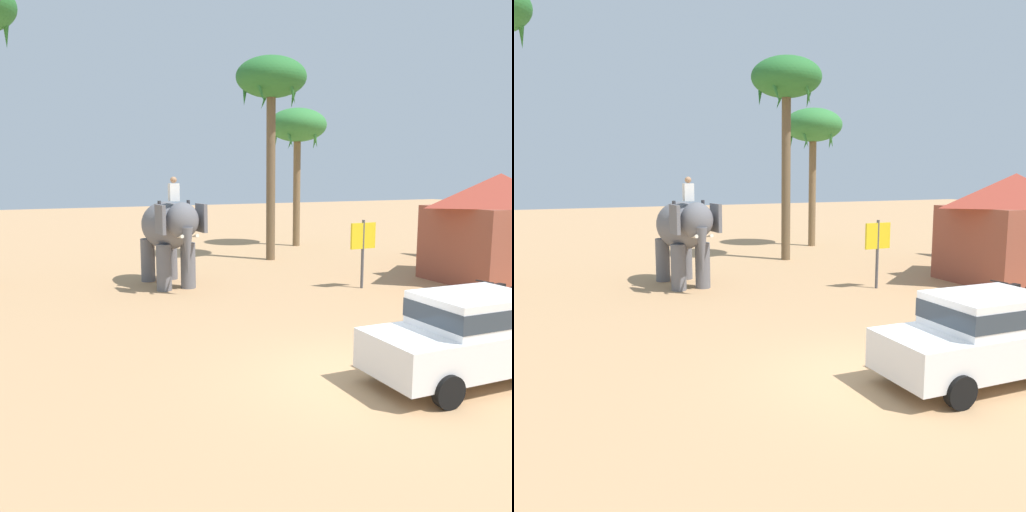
# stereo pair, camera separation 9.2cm
# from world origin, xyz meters

# --- Properties ---
(ground_plane) EXTENTS (120.00, 120.00, 0.00)m
(ground_plane) POSITION_xyz_m (0.00, 0.00, 0.00)
(ground_plane) COLOR tan
(car_sedan_foreground) EXTENTS (4.17, 2.01, 1.70)m
(car_sedan_foreground) POSITION_xyz_m (1.72, -0.97, 0.93)
(car_sedan_foreground) COLOR white
(car_sedan_foreground) RESTS_ON ground
(elephant_with_mahout) EXTENTS (1.72, 3.90, 3.88)m
(elephant_with_mahout) POSITION_xyz_m (-0.85, 10.22, 1.99)
(elephant_with_mahout) COLOR slate
(elephant_with_mahout) RESTS_ON ground
(motorcycle_end_of_row) EXTENTS (1.79, 0.58, 0.94)m
(motorcycle_end_of_row) POSITION_xyz_m (6.60, 2.61, 0.46)
(motorcycle_end_of_row) COLOR black
(motorcycle_end_of_row) RESTS_ON ground
(palm_tree_near_hut) EXTENTS (3.20, 3.20, 9.19)m
(palm_tree_near_hut) POSITION_xyz_m (5.17, 13.98, 7.97)
(palm_tree_near_hut) COLOR brown
(palm_tree_near_hut) RESTS_ON ground
(palm_tree_left_of_road) EXTENTS (3.20, 3.20, 7.55)m
(palm_tree_left_of_road) POSITION_xyz_m (8.79, 17.81, 6.45)
(palm_tree_left_of_road) COLOR brown
(palm_tree_left_of_road) RESTS_ON ground
(roadside_hut) EXTENTS (5.18, 4.42, 4.00)m
(roadside_hut) POSITION_xyz_m (10.42, 5.79, 2.12)
(roadside_hut) COLOR #994C38
(roadside_hut) RESTS_ON ground
(signboard_yellow) EXTENTS (1.00, 0.10, 2.40)m
(signboard_yellow) POSITION_xyz_m (5.09, 6.86, 1.69)
(signboard_yellow) COLOR #4C4C51
(signboard_yellow) RESTS_ON ground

